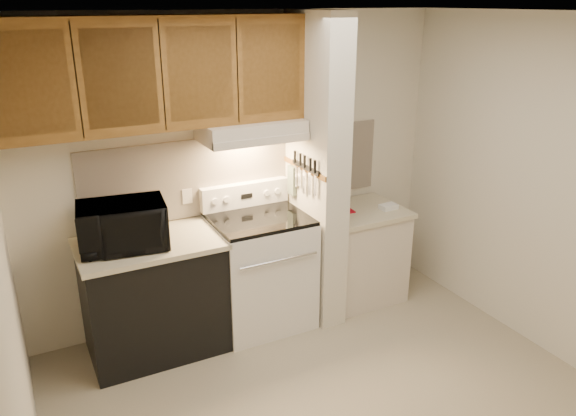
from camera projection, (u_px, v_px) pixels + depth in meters
floor at (332, 402)px, 3.81m from camera, size 3.60×3.60×0.00m
ceiling at (345, 13)px, 2.94m from camera, size 3.60×3.60×0.00m
wall_back at (241, 170)px, 4.63m from camera, size 3.60×2.50×0.02m
wall_left at (8, 301)px, 2.61m from camera, size 0.02×3.00×2.50m
wall_right at (545, 189)px, 4.15m from camera, size 0.02×3.00×2.50m
backsplash at (242, 172)px, 4.62m from camera, size 2.60×0.02×0.63m
range_body at (260, 272)px, 4.61m from camera, size 0.76×0.65×0.92m
oven_window at (277, 284)px, 4.34m from camera, size 0.50×0.01×0.30m
oven_handle at (279, 260)px, 4.23m from camera, size 0.65×0.02×0.02m
cooktop at (259, 219)px, 4.45m from camera, size 0.74×0.64×0.03m
range_backguard at (245, 195)px, 4.65m from camera, size 0.76×0.08×0.20m
range_display at (247, 196)px, 4.61m from camera, size 0.10×0.01×0.04m
range_knob_left_outer at (215, 201)px, 4.49m from camera, size 0.05×0.02×0.05m
range_knob_left_inner at (226, 199)px, 4.53m from camera, size 0.05×0.02×0.05m
range_knob_right_inner at (267, 193)px, 4.69m from camera, size 0.05×0.02×0.05m
range_knob_right_outer at (277, 191)px, 4.73m from camera, size 0.05×0.02×0.05m
dishwasher_front at (154, 299)px, 4.25m from camera, size 1.00×0.63×0.87m
left_countertop at (149, 244)px, 4.10m from camera, size 1.04×0.67×0.04m
spoon_rest at (101, 238)px, 4.13m from camera, size 0.20×0.07×0.01m
teal_jar at (93, 233)px, 4.10m from camera, size 0.13×0.13×0.11m
outlet at (187, 196)px, 4.45m from camera, size 0.08×0.01×0.12m
microwave at (122, 226)px, 3.94m from camera, size 0.64×0.48×0.33m
partition_pillar at (316, 172)px, 4.55m from camera, size 0.22×0.70×2.50m
pillar_trim at (304, 168)px, 4.49m from camera, size 0.01×0.70×0.04m
knife_strip at (306, 167)px, 4.44m from camera, size 0.02×0.42×0.04m
knife_blade_a at (315, 186)px, 4.32m from camera, size 0.01×0.03×0.16m
knife_handle_a at (315, 167)px, 4.28m from camera, size 0.02×0.02×0.10m
knife_blade_b at (310, 184)px, 4.40m from camera, size 0.01×0.04×0.18m
knife_handle_b at (310, 164)px, 4.34m from camera, size 0.02×0.02×0.10m
knife_blade_c at (304, 182)px, 4.48m from camera, size 0.01×0.04×0.20m
knife_handle_c at (305, 162)px, 4.41m from camera, size 0.02×0.02×0.10m
knife_blade_d at (299, 177)px, 4.54m from camera, size 0.01×0.04×0.16m
knife_handle_d at (300, 159)px, 4.47m from camera, size 0.02×0.02×0.10m
knife_blade_e at (296, 176)px, 4.59m from camera, size 0.01×0.04×0.18m
knife_handle_e at (295, 157)px, 4.55m from camera, size 0.02×0.02×0.10m
oven_mitt at (292, 180)px, 4.67m from camera, size 0.03×0.10×0.25m
right_cab_base at (359, 256)px, 5.04m from camera, size 0.70×0.60×0.81m
right_countertop at (361, 211)px, 4.90m from camera, size 0.74×0.64×0.04m
red_folder at (337, 209)px, 4.89m from camera, size 0.23×0.30×0.01m
white_box at (388, 207)px, 4.89m from camera, size 0.16×0.11×0.04m
range_hood at (251, 130)px, 4.31m from camera, size 0.78×0.44×0.15m
hood_lip at (262, 141)px, 4.15m from camera, size 0.78×0.04×0.06m
upper_cabinets at (156, 73)px, 3.90m from camera, size 2.18×0.33×0.77m
cab_door_a at (30, 84)px, 3.41m from camera, size 0.46×0.01×0.63m
cab_gap_a at (77, 81)px, 3.53m from camera, size 0.01×0.01×0.73m
cab_door_b at (121, 78)px, 3.64m from camera, size 0.46×0.01×0.63m
cab_gap_b at (162, 76)px, 3.76m from camera, size 0.01×0.01×0.73m
cab_door_c at (201, 74)px, 3.88m from camera, size 0.46×0.01×0.63m
cab_gap_c at (237, 72)px, 3.99m from camera, size 0.01×0.01×0.73m
cab_door_d at (272, 70)px, 4.11m from camera, size 0.46×0.01×0.63m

